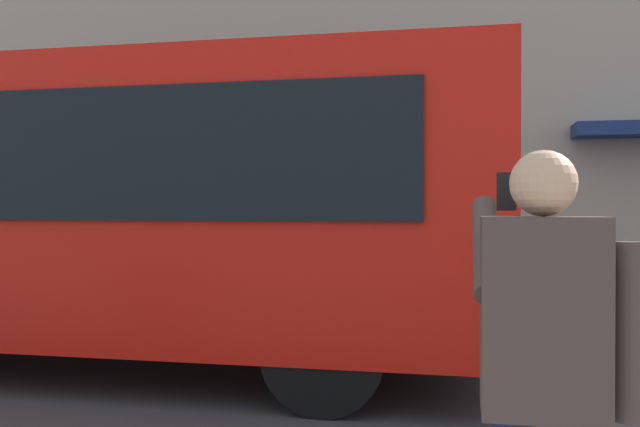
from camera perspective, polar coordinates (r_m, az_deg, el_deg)
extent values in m
plane|color=#38383A|center=(6.87, 16.88, -13.46)|extent=(60.00, 60.00, 0.00)
cube|color=red|center=(7.63, -20.58, 0.81)|extent=(9.00, 2.50, 2.60)
cylinder|color=black|center=(7.71, 3.61, -8.12)|extent=(1.00, 0.28, 1.00)
cylinder|color=black|center=(5.57, 0.31, -11.48)|extent=(1.00, 0.28, 1.00)
cube|color=#473833|center=(2.41, 18.05, -8.13)|extent=(0.40, 0.24, 0.66)
sphere|color=#D8A884|center=(2.38, 18.08, 2.40)|extent=(0.22, 0.22, 0.22)
cylinder|color=#473833|center=(2.45, 24.17, -8.93)|extent=(0.09, 0.09, 0.58)
cylinder|color=#473833|center=(2.53, 13.61, -2.68)|extent=(0.09, 0.48, 0.37)
cube|color=black|center=(2.67, 15.24, 1.78)|extent=(0.07, 0.01, 0.14)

